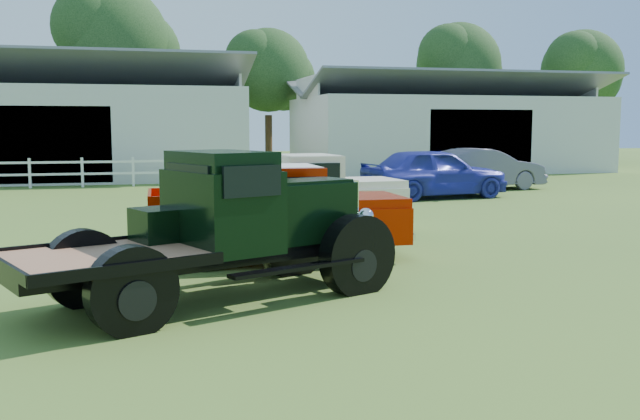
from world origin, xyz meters
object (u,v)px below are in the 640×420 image
object	(u,v)px
vintage_flatbed	(216,227)
red_pickup	(277,212)
misc_car_grey	(483,169)
white_pickup	(304,194)
misc_car_blue	(434,173)

from	to	relation	value
vintage_flatbed	red_pickup	size ratio (longest dim) A/B	1.10
misc_car_grey	white_pickup	bearing A→B (deg)	130.02
vintage_flatbed	misc_car_blue	bearing A→B (deg)	32.54
red_pickup	white_pickup	bearing A→B (deg)	70.67
red_pickup	vintage_flatbed	bearing A→B (deg)	-115.10
white_pickup	misc_car_grey	distance (m)	13.07
misc_car_grey	misc_car_blue	bearing A→B (deg)	124.91
vintage_flatbed	misc_car_grey	size ratio (longest dim) A/B	1.10
misc_car_blue	misc_car_grey	distance (m)	4.11
vintage_flatbed	white_pickup	world-z (taller)	vintage_flatbed
red_pickup	white_pickup	world-z (taller)	same
red_pickup	misc_car_grey	bearing A→B (deg)	51.32
vintage_flatbed	red_pickup	world-z (taller)	vintage_flatbed
red_pickup	misc_car_blue	bearing A→B (deg)	54.73
vintage_flatbed	misc_car_blue	size ratio (longest dim) A/B	1.04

